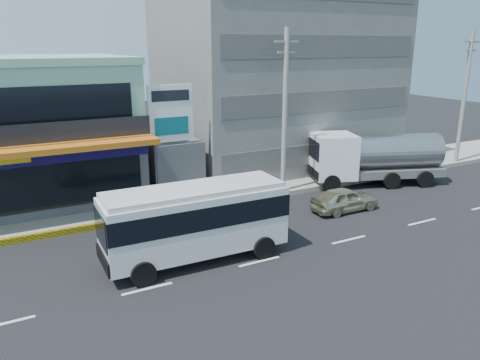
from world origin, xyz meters
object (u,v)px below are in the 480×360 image
satellite_dish (169,137)px  tanker_truck (372,157)px  sedan (344,199)px  billboard (171,120)px  shop_building (22,134)px  minibus (195,217)px  utility_pole_near (285,112)px  utility_pole_far (464,98)px  concrete_building (275,72)px

satellite_dish → tanker_truck: bearing=-19.3°
sedan → billboard: bearing=54.1°
shop_building → satellite_dish: 8.54m
minibus → sedan: size_ratio=1.99×
shop_building → satellite_dish: bearing=-20.2°
minibus → sedan: bearing=10.5°
utility_pole_near → sedan: bearing=-70.3°
tanker_truck → shop_building: bearing=160.3°
billboard → sedan: bearing=-36.5°
satellite_dish → sedan: size_ratio=0.38×
shop_building → utility_pole_far: size_ratio=1.24×
billboard → utility_pole_far: bearing=-4.6°
utility_pole_near → minibus: size_ratio=1.26×
shop_building → utility_pole_far: utility_pole_far is taller
utility_pole_far → sedan: bearing=-164.3°
minibus → utility_pole_far: bearing=13.6°
shop_building → utility_pole_near: 15.50m
concrete_building → utility_pole_near: size_ratio=1.60×
minibus → sedan: (9.78, 1.81, -1.29)m
sedan → tanker_truck: size_ratio=0.44×
shop_building → minibus: bearing=-65.5°
utility_pole_far → tanker_truck: size_ratio=1.10×
tanker_truck → concrete_building: bearing=106.5°
billboard → tanker_truck: bearing=-11.2°
minibus → sedan: 10.03m
satellite_dish → shop_building: bearing=159.8°
billboard → sedan: (7.96, -5.89, -4.25)m
utility_pole_far → sedan: utility_pole_far is taller
billboard → utility_pole_far: 22.57m
utility_pole_near → sedan: size_ratio=2.51×
utility_pole_near → billboard: bearing=164.5°
billboard → utility_pole_near: bearing=-15.5°
minibus → concrete_building: bearing=47.6°
shop_building → tanker_truck: 21.85m
billboard → utility_pole_near: size_ratio=0.69×
satellite_dish → utility_pole_near: bearing=-31.0°
tanker_truck → sedan: bearing=-146.6°
billboard → minibus: bearing=-103.3°
shop_building → minibus: 13.83m
billboard → concrete_building: bearing=28.9°
shop_building → sedan: size_ratio=3.11×
utility_pole_far → minibus: (-24.32, -5.90, -3.18)m
utility_pole_near → sedan: 6.23m
sedan → utility_pole_near: bearing=20.3°
satellite_dish → sedan: bearing=-45.9°
concrete_building → minibus: size_ratio=2.02×
concrete_building → sedan: concrete_building is taller
concrete_building → utility_pole_far: 14.32m
billboard → minibus: size_ratio=0.87×
utility_pole_far → sedan: (-14.54, -4.09, -4.47)m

